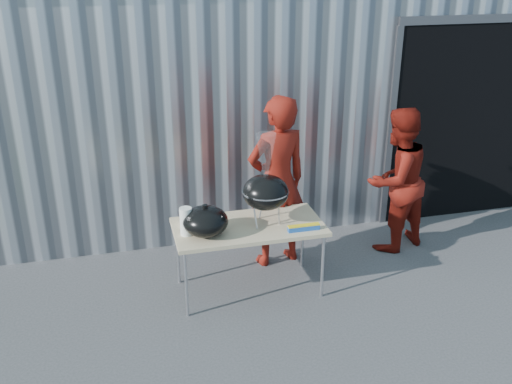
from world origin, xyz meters
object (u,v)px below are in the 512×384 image
object	(u,v)px
folding_table	(249,229)
kettle_grill	(266,186)
person_cook	(277,182)
person_bystander	(396,180)

from	to	relation	value
folding_table	kettle_grill	bearing A→B (deg)	-3.07
folding_table	kettle_grill	world-z (taller)	kettle_grill
folding_table	kettle_grill	distance (m)	0.49
person_cook	person_bystander	bearing A→B (deg)	167.08
folding_table	person_cook	size ratio (longest dim) A/B	0.78
person_bystander	person_cook	bearing A→B (deg)	-20.02
kettle_grill	person_cook	distance (m)	0.64
person_bystander	kettle_grill	bearing A→B (deg)	-2.55
kettle_grill	person_bystander	world-z (taller)	person_bystander
folding_table	person_bystander	bearing A→B (deg)	15.47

